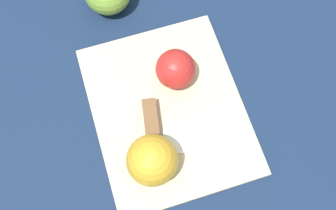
{
  "coord_description": "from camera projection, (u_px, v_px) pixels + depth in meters",
  "views": [
    {
      "loc": [
        0.21,
        -0.09,
        0.66
      ],
      "look_at": [
        0.0,
        0.0,
        0.03
      ],
      "focal_mm": 42.0,
      "sensor_mm": 36.0,
      "label": 1
    }
  ],
  "objects": [
    {
      "name": "apple_half_left",
      "position": [
        175.0,
        69.0,
        0.68
      ],
      "size": [
        0.07,
        0.07,
        0.07
      ],
      "rotation": [
        0.0,
        0.0,
        2.52
      ],
      "color": "red",
      "rests_on": "cutting_board"
    },
    {
      "name": "apple_slice",
      "position": [
        180.0,
        136.0,
        0.67
      ],
      "size": [
        0.06,
        0.06,
        0.01
      ],
      "color": "#EFE5C6",
      "rests_on": "cutting_board"
    },
    {
      "name": "ground_plane",
      "position": [
        168.0,
        112.0,
        0.7
      ],
      "size": [
        4.0,
        4.0,
        0.0
      ],
      "primitive_type": "plane",
      "color": "#14233D"
    },
    {
      "name": "apple_half_right",
      "position": [
        152.0,
        160.0,
        0.61
      ],
      "size": [
        0.08,
        0.08,
        0.08
      ],
      "rotation": [
        0.0,
        0.0,
        5.48
      ],
      "color": "gold",
      "rests_on": "cutting_board"
    },
    {
      "name": "cutting_board",
      "position": [
        168.0,
        110.0,
        0.69
      ],
      "size": [
        0.35,
        0.29,
        0.01
      ],
      "color": "#D1B789",
      "rests_on": "ground_plane"
    },
    {
      "name": "knife",
      "position": [
        151.0,
        123.0,
        0.67
      ],
      "size": [
        0.15,
        0.06,
        0.02
      ],
      "rotation": [
        0.0,
        0.0,
        -0.28
      ],
      "color": "silver",
      "rests_on": "cutting_board"
    }
  ]
}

